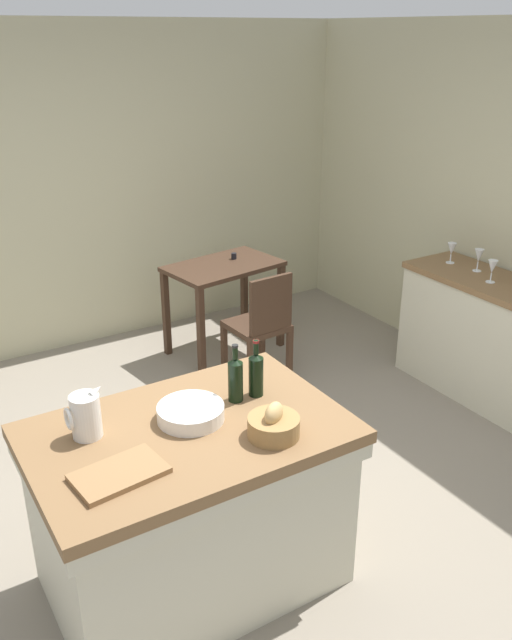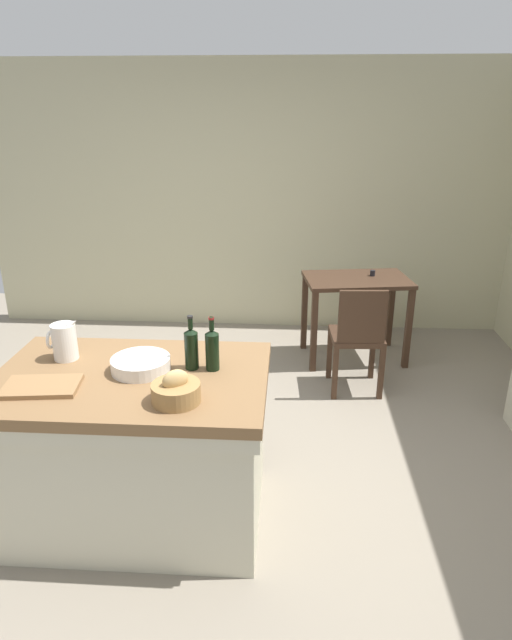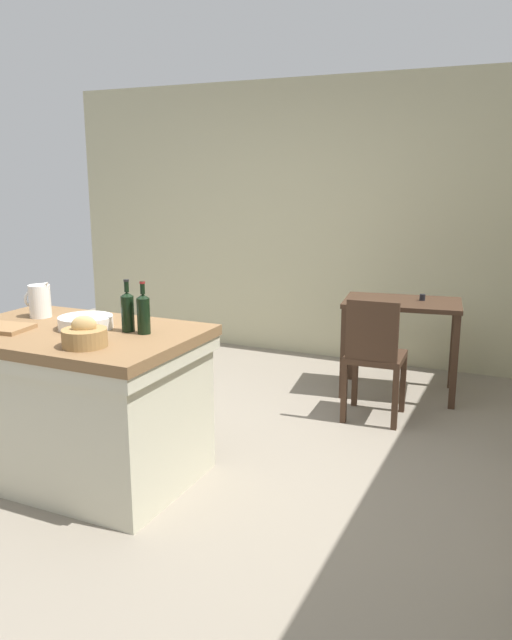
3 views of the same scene
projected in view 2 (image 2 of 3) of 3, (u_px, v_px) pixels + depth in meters
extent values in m
plane|color=gray|center=(222.00, 470.00, 3.50)|extent=(6.76, 6.76, 0.00)
cube|color=#B7B28E|center=(250.00, 200.00, 5.45)|extent=(5.32, 0.12, 2.60)
cube|color=brown|center=(130.00, 380.00, 2.81)|extent=(1.41, 0.92, 0.06)
cube|color=beige|center=(131.00, 392.00, 2.84)|extent=(1.39, 0.90, 0.08)
cube|color=beige|center=(137.00, 453.00, 2.97)|extent=(1.33, 0.84, 0.82)
cube|color=#3D281C|center=(357.00, 280.00, 4.81)|extent=(0.97, 0.69, 0.04)
cube|color=#3D281C|center=(314.00, 332.00, 4.69)|extent=(0.06, 0.06, 0.73)
cube|color=#3D281C|center=(408.00, 329.00, 4.76)|extent=(0.06, 0.06, 0.73)
cube|color=#3D281C|center=(304.00, 312.00, 5.15)|extent=(0.06, 0.06, 0.73)
cube|color=#3D281C|center=(391.00, 310.00, 5.21)|extent=(0.06, 0.06, 0.73)
cylinder|color=black|center=(373.00, 273.00, 4.86)|extent=(0.04, 0.04, 0.05)
cube|color=#3D281C|center=(356.00, 336.00, 4.36)|extent=(0.42, 0.42, 0.04)
cube|color=#3D281C|center=(362.00, 317.00, 4.11)|extent=(0.36, 0.05, 0.42)
cube|color=#3D281C|center=(372.00, 354.00, 4.62)|extent=(0.04, 0.04, 0.44)
cube|color=#3D281C|center=(329.00, 354.00, 4.62)|extent=(0.04, 0.04, 0.44)
cube|color=#3D281C|center=(381.00, 374.00, 4.28)|extent=(0.04, 0.04, 0.44)
cube|color=#3D281C|center=(335.00, 374.00, 4.28)|extent=(0.04, 0.04, 0.44)
cylinder|color=silver|center=(65.00, 342.00, 2.95)|extent=(0.13, 0.13, 0.20)
cone|color=silver|center=(73.00, 323.00, 2.91)|extent=(0.07, 0.04, 0.06)
torus|color=silver|center=(51.00, 340.00, 2.95)|extent=(0.02, 0.10, 0.10)
cylinder|color=silver|center=(141.00, 364.00, 2.84)|extent=(0.31, 0.31, 0.07)
cylinder|color=olive|center=(176.00, 393.00, 2.54)|extent=(0.23, 0.23, 0.09)
ellipsoid|color=tan|center=(175.00, 380.00, 2.51)|extent=(0.14, 0.13, 0.10)
cube|color=olive|center=(41.00, 387.00, 2.66)|extent=(0.38, 0.26, 0.02)
cylinder|color=black|center=(212.00, 352.00, 2.83)|extent=(0.07, 0.07, 0.20)
cone|color=black|center=(212.00, 332.00, 2.79)|extent=(0.07, 0.07, 0.02)
cylinder|color=black|center=(211.00, 324.00, 2.77)|extent=(0.03, 0.03, 0.07)
cylinder|color=maroon|center=(211.00, 318.00, 2.76)|extent=(0.03, 0.03, 0.01)
cylinder|color=black|center=(191.00, 351.00, 2.84)|extent=(0.07, 0.07, 0.20)
cone|color=black|center=(191.00, 331.00, 2.80)|extent=(0.07, 0.07, 0.02)
cylinder|color=black|center=(190.00, 322.00, 2.79)|extent=(0.03, 0.03, 0.07)
cylinder|color=black|center=(190.00, 317.00, 2.78)|extent=(0.03, 0.03, 0.01)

